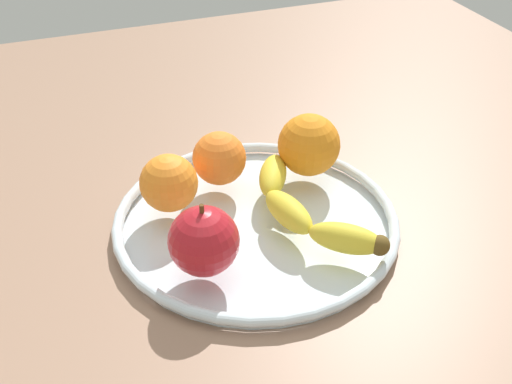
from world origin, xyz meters
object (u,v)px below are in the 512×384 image
object	(u,v)px
fruit_bowl	(256,221)
banana	(304,209)
orange_front_left	(309,145)
orange_center	(219,158)
orange_back_right	(169,183)
apple	(204,241)

from	to	relation	value
fruit_bowl	banana	distance (cm)	5.70
orange_front_left	orange_center	xyz separation A→B (cm)	(-1.71, -10.41, -0.56)
orange_center	orange_front_left	bearing A→B (deg)	80.68
orange_back_right	banana	bearing A→B (deg)	60.33
orange_center	fruit_bowl	bearing A→B (deg)	12.48
apple	orange_center	world-z (taller)	apple
orange_back_right	fruit_bowl	bearing A→B (deg)	61.01
orange_front_left	fruit_bowl	bearing A→B (deg)	-56.22
banana	orange_back_right	xyz separation A→B (cm)	(-7.26, -12.74, 1.65)
orange_back_right	apple	bearing A→B (deg)	3.61
orange_back_right	orange_front_left	bearing A→B (deg)	94.18
fruit_bowl	banana	world-z (taller)	banana
orange_front_left	orange_center	size ratio (longest dim) A/B	1.18
apple	orange_front_left	xyz separation A→B (cm)	(-12.17, 16.36, 0.23)
apple	orange_center	bearing A→B (deg)	156.81
banana	apple	world-z (taller)	apple
apple	orange_back_right	xyz separation A→B (cm)	(-10.92, -0.69, -0.26)
fruit_bowl	orange_back_right	bearing A→B (deg)	-118.99
fruit_bowl	orange_back_right	size ratio (longest dim) A/B	4.91
apple	orange_front_left	world-z (taller)	apple
fruit_bowl	orange_front_left	size ratio (longest dim) A/B	4.25
fruit_bowl	orange_center	world-z (taller)	orange_center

